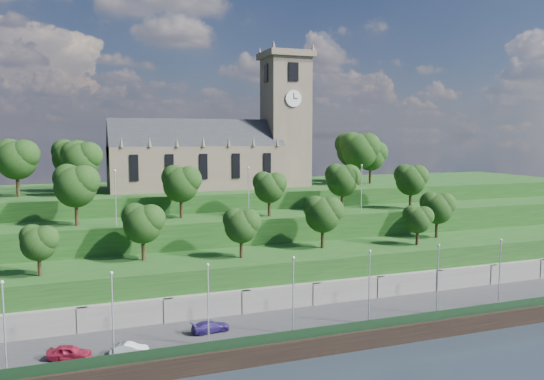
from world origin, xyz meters
name	(u,v)px	position (x,y,z in m)	size (l,w,h in m)	color
ground	(318,356)	(0.00, 0.00, 0.00)	(320.00, 320.00, 0.00)	black
promenade	(297,330)	(0.00, 6.00, 1.00)	(160.00, 12.00, 2.00)	#2D2D30
quay_wall	(318,347)	(0.00, -0.05, 1.10)	(160.00, 0.50, 2.20)	black
fence	(316,332)	(0.00, 0.60, 2.60)	(160.00, 0.10, 1.20)	#16321A
retaining_wall	(280,304)	(0.00, 11.97, 2.50)	(160.00, 2.10, 5.00)	slate
embankment_lower	(265,281)	(0.00, 18.00, 4.00)	(160.00, 12.00, 8.00)	#183F15
embankment_upper	(243,252)	(0.00, 29.00, 6.00)	(160.00, 10.00, 12.00)	#183F15
hilltop	(213,223)	(0.00, 50.00, 7.50)	(160.00, 32.00, 15.00)	#183F15
church	(221,148)	(0.79, 45.98, 22.52)	(38.60, 12.35, 27.60)	brown
trees_lower	(286,218)	(3.42, 18.47, 13.01)	(65.78, 8.74, 7.94)	black
trees_upper	(250,181)	(0.99, 28.31, 17.60)	(62.03, 8.46, 8.93)	black
trees_hilltop	(243,153)	(4.80, 44.59, 21.71)	(73.28, 16.61, 10.72)	black
lamp_posts_promenade	(293,290)	(-2.00, 2.50, 7.23)	(60.36, 0.36, 9.20)	#B2B2B7
lamp_posts_upper	(249,189)	(0.00, 26.00, 16.68)	(40.36, 0.36, 8.13)	#B2B2B7
car_left	(69,352)	(-26.31, 3.73, 2.75)	(1.77, 4.41, 1.50)	maroon
car_middle	(129,349)	(-20.42, 2.79, 2.64)	(1.35, 3.88, 1.28)	silver
car_right	(211,326)	(-10.87, 6.35, 2.66)	(1.84, 4.52, 1.31)	navy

